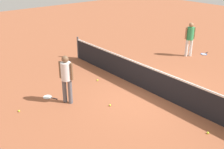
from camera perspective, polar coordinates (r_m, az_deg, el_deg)
The scene contains 10 objects.
ground_plane at distance 10.35m, azimuth 8.44°, elevation -3.85°, with size 40.00×40.00×0.00m, color #9E5638.
court_net at distance 10.13m, azimuth 8.60°, elevation -1.32°, with size 10.09×0.09×1.07m.
player_near_side at distance 9.32m, azimuth -9.36°, elevation -0.20°, with size 0.50×0.46×1.70m.
player_far_side at distance 14.29m, azimuth 15.68°, elevation 7.50°, with size 0.47×0.49×1.70m.
tennis_racket_near_player at distance 10.21m, azimuth -12.95°, elevation -4.53°, with size 0.60×0.42×0.03m.
tennis_racket_far_player at distance 15.09m, azimuth 18.35°, elevation 4.02°, with size 0.35×0.60×0.03m.
tennis_ball_near_player at distance 11.23m, azimuth -3.00°, elevation -1.18°, with size 0.07×0.07×0.07m, color #C6E033.
tennis_ball_by_net at distance 8.50m, azimuth 19.06°, elevation -11.23°, with size 0.07×0.07×0.07m, color #C6E033.
tennis_ball_midcourt at distance 9.40m, azimuth -0.42°, elevation -6.30°, with size 0.07×0.07×0.07m, color #C6E033.
tennis_ball_baseline at distance 9.56m, azimuth -18.52°, elevation -7.10°, with size 0.07×0.07×0.07m, color #C6E033.
Camera 1 is at (6.09, -6.96, 4.65)m, focal length 44.62 mm.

